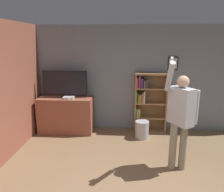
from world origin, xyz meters
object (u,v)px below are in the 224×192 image
Objects in this scene: bookshelf at (147,102)px; person at (181,114)px; game_console at (69,98)px; television at (65,84)px; waste_bin at (142,130)px.

bookshelf is 1.82m from person.
bookshelf is at bearing 8.61° from game_console.
game_console is (0.12, -0.15, -0.32)m from television.
game_console is 0.17× the size of bookshelf.
television is 2.97m from person.
bookshelf is at bearing 4.13° from television.
game_console is 0.63× the size of waste_bin.
waste_bin is (-0.56, 1.30, -0.85)m from person.
television reaches higher than game_console.
person is (2.38, -1.45, 0.12)m from game_console.
person reaches higher than game_console.
game_console is 0.13× the size of person.
person reaches higher than waste_bin.
game_console is at bearing -153.83° from person.
person is at bearing -66.57° from waste_bin.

